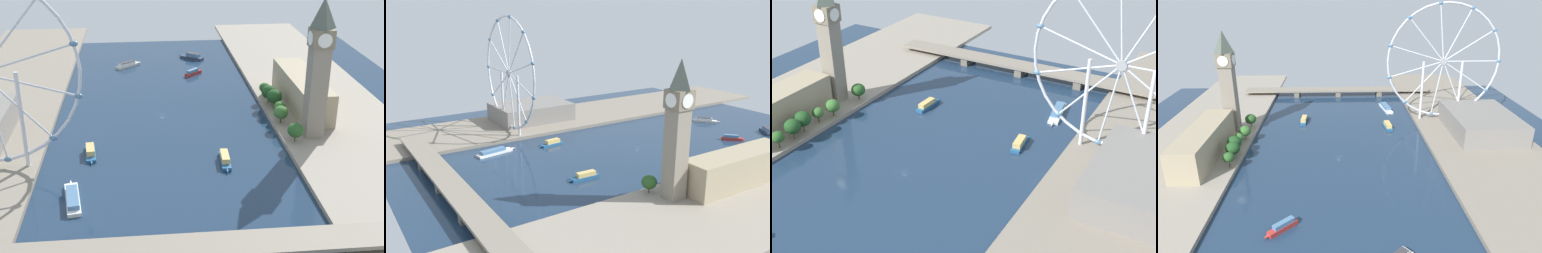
{
  "view_description": "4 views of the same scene",
  "coord_description": "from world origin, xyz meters",
  "views": [
    {
      "loc": [
        13.31,
        353.19,
        147.55
      ],
      "look_at": [
        -17.61,
        41.53,
        8.11
      ],
      "focal_mm": 49.58,
      "sensor_mm": 36.0,
      "label": 1
    },
    {
      "loc": [
        -269.6,
        235.27,
        121.0
      ],
      "look_at": [
        22.48,
        47.61,
        21.21
      ],
      "focal_mm": 39.62,
      "sensor_mm": 36.0,
      "label": 2
    },
    {
      "loc": [
        159.08,
        -211.65,
        172.32
      ],
      "look_at": [
        18.65,
        37.96,
        16.92
      ],
      "focal_mm": 50.34,
      "sensor_mm": 36.0,
      "label": 3
    },
    {
      "loc": [
        -0.03,
        -248.81,
        125.67
      ],
      "look_at": [
        9.57,
        23.45,
        16.18
      ],
      "focal_mm": 33.05,
      "sensor_mm": 36.0,
      "label": 4
    }
  ],
  "objects": [
    {
      "name": "riverbank_left",
      "position": [
        -119.39,
        0.0,
        1.5
      ],
      "size": [
        90.0,
        520.0,
        3.0
      ],
      "primitive_type": "cube",
      "color": "gray",
      "rests_on": "ground_plane"
    },
    {
      "name": "tour_boat_4",
      "position": [
        -33.66,
        77.94,
        2.21
      ],
      "size": [
        6.43,
        25.73,
        5.27
      ],
      "rotation": [
        0.0,
        0.0,
        1.53
      ],
      "color": "#235684",
      "rests_on": "ground_plane"
    },
    {
      "name": "ground_plane",
      "position": [
        0.0,
        0.0,
        0.0
      ],
      "size": [
        408.78,
        408.78,
        0.0
      ],
      "primitive_type": "plane",
      "color": "#1E334C"
    },
    {
      "name": "tree_row_embankment",
      "position": [
        -80.25,
        14.94,
        11.29
      ],
      "size": [
        12.62,
        87.74,
        14.28
      ],
      "color": "#513823",
      "rests_on": "riverbank_left"
    },
    {
      "name": "river_bridge",
      "position": [
        0.0,
        166.73,
        6.53
      ],
      "size": [
        220.78,
        17.7,
        8.31
      ],
      "color": "gray",
      "rests_on": "ground_plane"
    },
    {
      "name": "parliament_block",
      "position": [
        -102.34,
        -0.89,
        14.47
      ],
      "size": [
        22.0,
        88.05,
        22.94
      ],
      "primitive_type": "cube",
      "color": "tan",
      "rests_on": "riverbank_left"
    },
    {
      "name": "tour_boat_2",
      "position": [
        51.74,
        112.47,
        1.93
      ],
      "size": [
        11.98,
        37.06,
        4.51
      ],
      "rotation": [
        0.0,
        0.0,
        4.87
      ],
      "color": "white",
      "rests_on": "ground_plane"
    },
    {
      "name": "ferris_wheel",
      "position": [
        98.7,
        75.86,
        58.58
      ],
      "size": [
        107.8,
        3.2,
        109.64
      ],
      "color": "silver",
      "rests_on": "riverbank_right"
    },
    {
      "name": "riverside_hall",
      "position": [
        126.63,
        40.29,
        11.87
      ],
      "size": [
        54.8,
        77.48,
        17.74
      ],
      "primitive_type": "cube",
      "color": "gray",
      "rests_on": "riverbank_right"
    },
    {
      "name": "tour_boat_1",
      "position": [
        46.43,
        60.19,
        2.15
      ],
      "size": [
        8.17,
        25.09,
        5.18
      ],
      "rotation": [
        0.0,
        0.0,
        1.68
      ],
      "color": "#235684",
      "rests_on": "ground_plane"
    },
    {
      "name": "tour_boat_5",
      "position": [
        -35.16,
        -135.8,
        2.35
      ],
      "size": [
        23.9,
        18.74,
        5.86
      ],
      "rotation": [
        0.0,
        0.0,
        5.67
      ],
      "color": "#2D384C",
      "rests_on": "ground_plane"
    },
    {
      "name": "clock_tower",
      "position": [
        -94.71,
        51.14,
        48.94
      ],
      "size": [
        14.18,
        14.18,
        88.34
      ],
      "color": "gray",
      "rests_on": "riverbank_left"
    },
    {
      "name": "riverbank_right",
      "position": [
        119.39,
        0.0,
        1.5
      ],
      "size": [
        90.0,
        520.0,
        3.0
      ],
      "primitive_type": "cube",
      "color": "gray",
      "rests_on": "ground_plane"
    },
    {
      "name": "tour_boat_0",
      "position": [
        -31.8,
        -88.29,
        2.16
      ],
      "size": [
        17.73,
        17.19,
        5.1
      ],
      "rotation": [
        0.0,
        0.0,
        3.91
      ],
      "color": "#B22D28",
      "rests_on": "ground_plane"
    },
    {
      "name": "tour_boat_3",
      "position": [
        25.71,
        -116.74,
        2.11
      ],
      "size": [
        23.74,
        22.11,
        5.03
      ],
      "rotation": [
        0.0,
        0.0,
        3.88
      ],
      "color": "beige",
      "rests_on": "ground_plane"
    }
  ]
}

